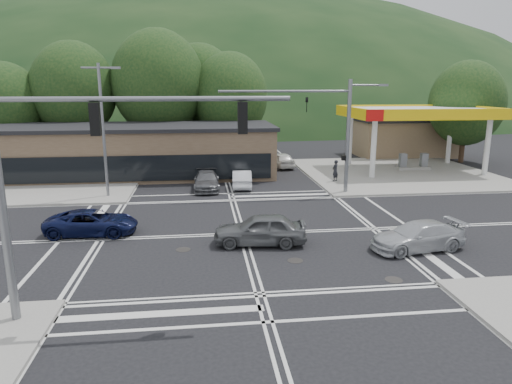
{
  "coord_description": "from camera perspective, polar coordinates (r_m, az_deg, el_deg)",
  "views": [
    {
      "loc": [
        -2.03,
        -22.67,
        7.62
      ],
      "look_at": [
        1.16,
        3.53,
        1.4
      ],
      "focal_mm": 32.0,
      "sensor_mm": 36.0,
      "label": 1
    }
  ],
  "objects": [
    {
      "name": "signal_mast_ne",
      "position": [
        32.25,
        9.35,
        8.56
      ],
      "size": [
        11.65,
        0.3,
        8.0
      ],
      "color": "slate",
      "rests_on": "ground"
    },
    {
      "name": "car_queue_a",
      "position": [
        34.65,
        -1.78,
        1.68
      ],
      "size": [
        1.7,
        4.13,
        1.33
      ],
      "primitive_type": "imported",
      "rotation": [
        0.0,
        0.0,
        3.07
      ],
      "color": "silver",
      "rests_on": "ground"
    },
    {
      "name": "hill_north",
      "position": [
        112.95,
        -5.97,
        9.32
      ],
      "size": [
        252.0,
        126.0,
        140.0
      ],
      "primitive_type": "ellipsoid",
      "color": "#173216",
      "rests_on": "ground"
    },
    {
      "name": "car_northbound",
      "position": [
        34.15,
        -6.2,
        1.42
      ],
      "size": [
        1.92,
        4.57,
        1.32
      ],
      "primitive_type": "imported",
      "rotation": [
        0.0,
        0.0,
        -0.02
      ],
      "color": "#525457",
      "rests_on": "ground"
    },
    {
      "name": "tree_ne",
      "position": [
        50.02,
        24.83,
        10.02
      ],
      "size": [
        7.2,
        7.2,
        9.99
      ],
      "color": "#382619",
      "rests_on": "ground"
    },
    {
      "name": "car_queue_b",
      "position": [
        43.17,
        3.21,
        4.03
      ],
      "size": [
        2.17,
        4.34,
        1.42
      ],
      "primitive_type": "imported",
      "rotation": [
        0.0,
        0.0,
        3.26
      ],
      "color": "silver",
      "rests_on": "ground"
    },
    {
      "name": "convenience_store",
      "position": [
        52.83,
        17.87,
        6.41
      ],
      "size": [
        10.0,
        6.0,
        3.8
      ],
      "primitive_type": "cube",
      "color": "#846B4F",
      "rests_on": "ground"
    },
    {
      "name": "tree_n_e",
      "position": [
        50.67,
        -7.07,
        12.62
      ],
      "size": [
        8.4,
        8.4,
        11.98
      ],
      "color": "#382619",
      "rests_on": "ground"
    },
    {
      "name": "signal_mast_sw",
      "position": [
        15.32,
        -23.38,
        2.77
      ],
      "size": [
        9.14,
        0.28,
        8.0
      ],
      "color": "slate",
      "rests_on": "ground"
    },
    {
      "name": "tree_n_c",
      "position": [
        46.78,
        -3.29,
        11.86
      ],
      "size": [
        7.6,
        7.6,
        10.87
      ],
      "color": "#382619",
      "rests_on": "ground"
    },
    {
      "name": "sidewalk_nw",
      "position": [
        40.55,
        -25.45,
        1.23
      ],
      "size": [
        16.0,
        16.0,
        0.15
      ],
      "primitive_type": "cube",
      "color": "gray",
      "rests_on": "ground"
    },
    {
      "name": "car_silver_east",
      "position": [
        22.9,
        19.56,
        -5.22
      ],
      "size": [
        4.8,
        2.56,
        1.33
      ],
      "primitive_type": "imported",
      "rotation": [
        0.0,
        0.0,
        -1.41
      ],
      "color": "#B3B6BB",
      "rests_on": "ground"
    },
    {
      "name": "gas_station_canopy",
      "position": [
        43.17,
        19.48,
        9.09
      ],
      "size": [
        12.32,
        8.34,
        5.75
      ],
      "color": "silver",
      "rests_on": "ground"
    },
    {
      "name": "ground",
      "position": [
        24.0,
        -1.73,
        -5.26
      ],
      "size": [
        120.0,
        120.0,
        0.0
      ],
      "primitive_type": "plane",
      "color": "black",
      "rests_on": "ground"
    },
    {
      "name": "streetlight_nw",
      "position": [
        32.41,
        -18.5,
        8.04
      ],
      "size": [
        2.5,
        0.25,
        9.0
      ],
      "color": "slate",
      "rests_on": "ground"
    },
    {
      "name": "sidewalk_ne",
      "position": [
        42.03,
        17.11,
        2.33
      ],
      "size": [
        16.0,
        16.0,
        0.15
      ],
      "primitive_type": "cube",
      "color": "gray",
      "rests_on": "ground"
    },
    {
      "name": "pedestrian",
      "position": [
        36.65,
        9.87,
        2.65
      ],
      "size": [
        0.73,
        0.7,
        1.69
      ],
      "primitive_type": "imported",
      "rotation": [
        0.0,
        0.0,
        3.83
      ],
      "color": "black",
      "rests_on": "sidewalk_ne"
    },
    {
      "name": "tree_n_b",
      "position": [
        46.84,
        -12.12,
        13.18
      ],
      "size": [
        9.0,
        9.0,
        12.98
      ],
      "color": "#382619",
      "rests_on": "ground"
    },
    {
      "name": "car_grey_center",
      "position": [
        22.26,
        0.51,
        -4.68
      ],
      "size": [
        4.66,
        2.29,
        1.53
      ],
      "primitive_type": "imported",
      "rotation": [
        0.0,
        0.0,
        -1.68
      ],
      "color": "#585A5C",
      "rests_on": "ground"
    },
    {
      "name": "commercial_row",
      "position": [
        40.51,
        -15.4,
        4.81
      ],
      "size": [
        24.0,
        8.0,
        4.0
      ],
      "primitive_type": "cube",
      "color": "brown",
      "rests_on": "ground"
    },
    {
      "name": "car_blue_west",
      "position": [
        25.24,
        -19.84,
        -3.6
      ],
      "size": [
        4.74,
        2.37,
        1.29
      ],
      "primitive_type": "imported",
      "rotation": [
        0.0,
        0.0,
        1.52
      ],
      "color": "#0C1236",
      "rests_on": "ground"
    },
    {
      "name": "tree_n_a",
      "position": [
        48.18,
        -21.8,
        11.77
      ],
      "size": [
        8.0,
        8.0,
        11.75
      ],
      "color": "#382619",
      "rests_on": "ground"
    },
    {
      "name": "tree_n_d",
      "position": [
        49.11,
        -28.83,
        9.57
      ],
      "size": [
        6.8,
        6.8,
        9.76
      ],
      "color": "#382619",
      "rests_on": "ground"
    }
  ]
}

